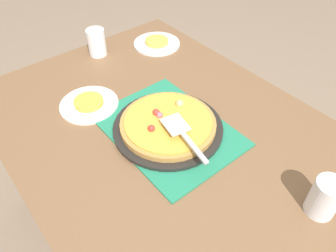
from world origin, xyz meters
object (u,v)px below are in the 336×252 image
at_px(pizza, 168,123).
at_px(plate_far_right, 89,104).
at_px(pizza_pan, 168,127).
at_px(served_slice_left, 157,41).
at_px(served_slice_right, 89,102).
at_px(pizza_server, 183,134).
at_px(cup_far, 97,42).
at_px(cup_near, 325,198).
at_px(plate_near_left, 157,44).

relative_size(pizza, plate_far_right, 1.50).
relative_size(pizza_pan, served_slice_left, 3.45).
bearing_deg(served_slice_right, pizza_pan, -153.18).
distance_m(pizza_pan, served_slice_left, 0.59).
distance_m(plate_far_right, pizza_server, 0.41).
height_order(pizza, cup_far, cup_far).
distance_m(pizza, served_slice_left, 0.59).
distance_m(served_slice_left, served_slice_right, 0.51).
xyz_separation_m(pizza_pan, cup_far, (0.59, -0.07, 0.05)).
bearing_deg(pizza_pan, served_slice_left, -33.85).
bearing_deg(pizza_pan, cup_near, -166.34).
relative_size(pizza_pan, cup_near, 3.17).
height_order(plate_near_left, cup_near, cup_near).
bearing_deg(served_slice_left, pizza, 146.15).
height_order(served_slice_left, cup_near, cup_near).
distance_m(cup_far, pizza_server, 0.69).
relative_size(pizza_pan, plate_near_left, 1.73).
bearing_deg(pizza_server, plate_far_right, 18.43).
relative_size(plate_near_left, served_slice_right, 2.00).
height_order(plate_far_right, cup_far, cup_far).
relative_size(plate_near_left, served_slice_left, 2.00).
bearing_deg(cup_near, cup_far, 2.94).
xyz_separation_m(cup_far, pizza_server, (-0.69, 0.09, 0.01)).
bearing_deg(plate_far_right, pizza_server, -161.57).
height_order(pizza, plate_near_left, pizza).
distance_m(plate_near_left, pizza_server, 0.68).
height_order(served_slice_right, cup_far, cup_far).
xyz_separation_m(pizza_pan, pizza, (0.00, -0.00, 0.02)).
bearing_deg(pizza, cup_near, -166.36).
distance_m(pizza, plate_near_left, 0.59).
bearing_deg(pizza, plate_near_left, -33.85).
xyz_separation_m(served_slice_right, pizza_server, (-0.39, -0.13, 0.05)).
distance_m(plate_far_right, cup_far, 0.37).
relative_size(pizza, plate_near_left, 1.50).
bearing_deg(pizza_server, cup_near, -161.04).
relative_size(cup_far, pizza_server, 0.51).
distance_m(cup_near, cup_far, 1.10).
bearing_deg(cup_near, pizza_server, 18.96).
bearing_deg(plate_near_left, served_slice_left, 0.00).
bearing_deg(cup_near, served_slice_left, -11.57).
height_order(pizza_pan, cup_far, cup_far).
bearing_deg(pizza_server, pizza_pan, -10.67).
bearing_deg(served_slice_left, cup_far, 68.47).
xyz_separation_m(served_slice_right, cup_far, (0.30, -0.21, 0.04)).
xyz_separation_m(plate_far_right, pizza_server, (-0.39, -0.13, 0.06)).
height_order(served_slice_left, cup_far, cup_far).
bearing_deg(plate_near_left, pizza_server, 149.40).
height_order(cup_far, pizza_server, cup_far).
bearing_deg(cup_near, plate_near_left, -11.57).
height_order(pizza, plate_far_right, pizza).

